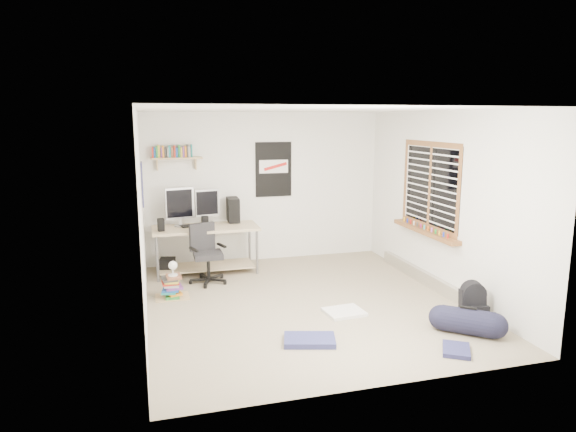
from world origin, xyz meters
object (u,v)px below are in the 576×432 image
object	(u,v)px
office_chair	(208,250)
book_stack	(172,287)
desk	(206,250)
backpack	(472,305)
duffel_bag	(467,322)

from	to	relation	value
office_chair	book_stack	xyz separation A→B (m)	(-0.56, -0.52, -0.34)
desk	book_stack	bearing A→B (deg)	-115.60
backpack	desk	bearing A→B (deg)	152.44
backpack	duffel_bag	distance (m)	0.42
backpack	duffel_bag	xyz separation A→B (m)	(-0.27, -0.31, -0.06)
office_chair	backpack	bearing A→B (deg)	-57.46
office_chair	duffel_bag	distance (m)	3.71
desk	office_chair	distance (m)	0.54
office_chair	backpack	xyz separation A→B (m)	(2.86, -2.33, -0.29)
office_chair	duffel_bag	world-z (taller)	office_chair
duffel_bag	backpack	bearing A→B (deg)	89.39
office_chair	backpack	size ratio (longest dim) A/B	2.31
desk	office_chair	world-z (taller)	office_chair
desk	book_stack	world-z (taller)	desk
backpack	book_stack	size ratio (longest dim) A/B	0.79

